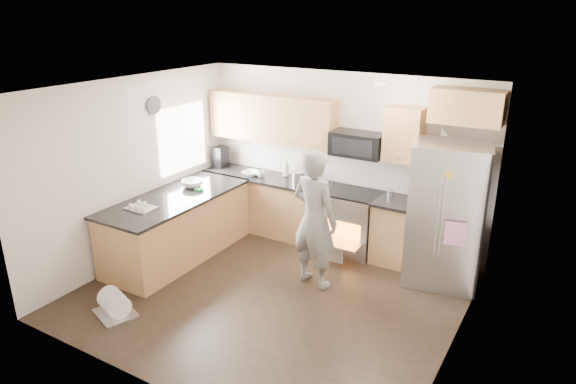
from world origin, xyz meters
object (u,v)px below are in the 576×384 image
Objects in this scene: refrigerator at (446,215)px; person at (315,219)px; stove_range at (352,208)px; dish_rack at (115,309)px.

person is (-1.43, -0.91, -0.03)m from refrigerator.
refrigerator reaches higher than stove_range.
stove_range is at bearing 160.25° from refrigerator.
dish_rack is (-1.69, -3.03, -0.59)m from stove_range.
refrigerator is 3.16× the size of dish_rack.
dish_rack is at bearing -148.08° from refrigerator.
person is at bearing -90.75° from stove_range.
refrigerator is at bearing -136.04° from person.
refrigerator reaches higher than person.
person is at bearing 48.24° from dish_rack.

